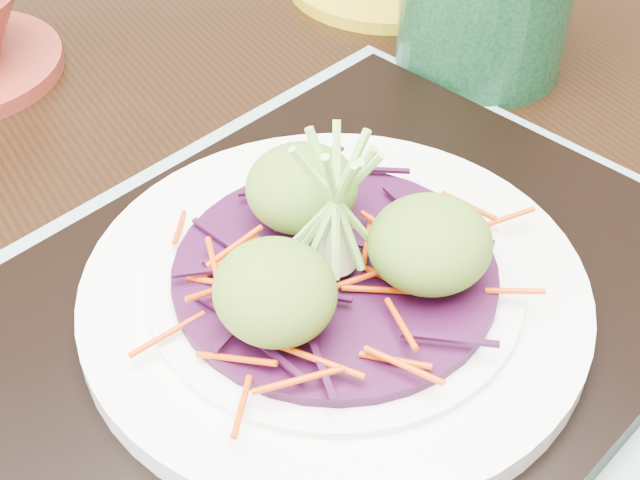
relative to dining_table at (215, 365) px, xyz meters
name	(u,v)px	position (x,y,z in m)	size (l,w,h in m)	color
dining_table	(215,365)	(0.00, 0.00, 0.00)	(1.30, 0.97, 0.75)	black
placemat	(334,328)	(0.05, -0.08, 0.10)	(0.49, 0.38, 0.00)	gray
serving_tray	(334,314)	(0.05, -0.08, 0.11)	(0.43, 0.32, 0.02)	black
white_plate	(335,290)	(0.05, -0.08, 0.13)	(0.28, 0.28, 0.02)	white
cabbage_bed	(335,272)	(0.05, -0.08, 0.15)	(0.17, 0.17, 0.01)	#360A2C
carrot_julienne	(335,261)	(0.05, -0.08, 0.15)	(0.21, 0.21, 0.01)	#CF3A03
guacamole_scoops	(336,239)	(0.05, -0.08, 0.17)	(0.15, 0.13, 0.05)	#567B25
scallion_garnish	(336,207)	(0.05, -0.08, 0.19)	(0.06, 0.06, 0.10)	#8CCB51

